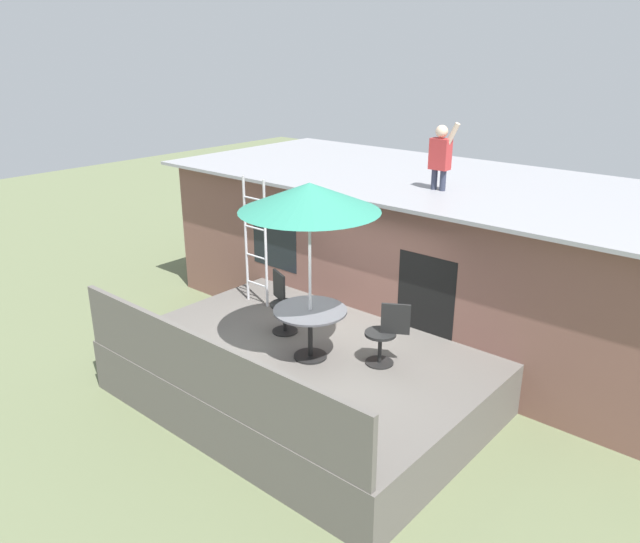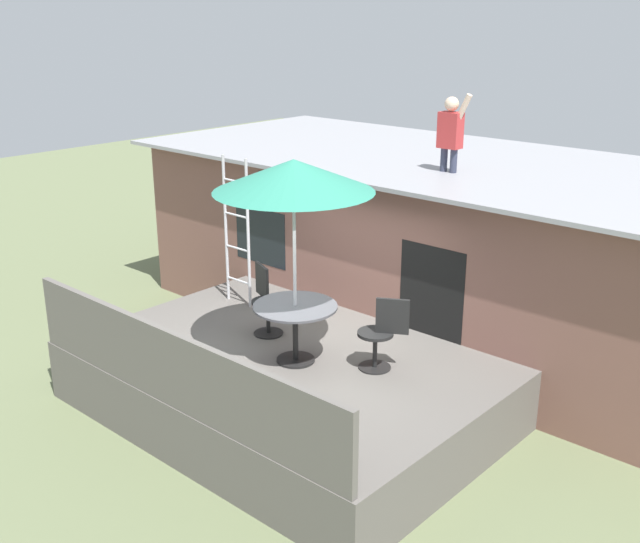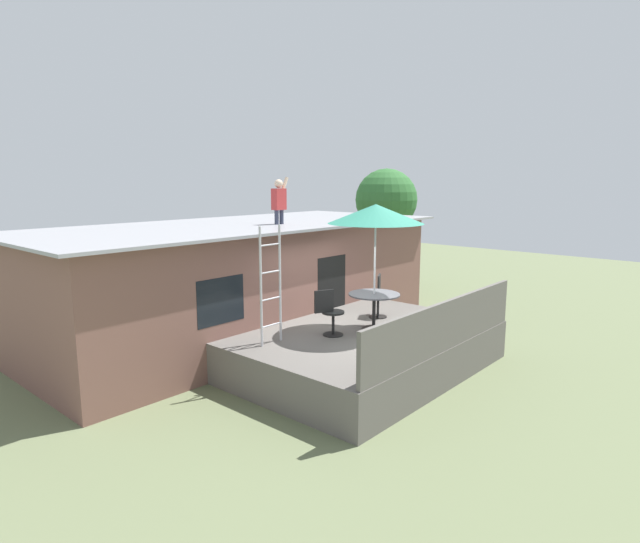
{
  "view_description": "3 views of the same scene",
  "coord_description": "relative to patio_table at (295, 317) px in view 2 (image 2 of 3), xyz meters",
  "views": [
    {
      "loc": [
        5.44,
        -6.05,
        5.01
      ],
      "look_at": [
        -0.49,
        0.83,
        1.66
      ],
      "focal_mm": 34.5,
      "sensor_mm": 36.0,
      "label": 1
    },
    {
      "loc": [
        6.22,
        -6.44,
        4.96
      ],
      "look_at": [
        -0.41,
        0.95,
        1.55
      ],
      "focal_mm": 42.95,
      "sensor_mm": 36.0,
      "label": 2
    },
    {
      "loc": [
        -8.25,
        -6.19,
        3.79
      ],
      "look_at": [
        -0.32,
        0.81,
        1.95
      ],
      "focal_mm": 29.37,
      "sensor_mm": 36.0,
      "label": 3
    }
  ],
  "objects": [
    {
      "name": "patio_table",
      "position": [
        0.0,
        0.0,
        0.0
      ],
      "size": [
        1.04,
        1.04,
        0.74
      ],
      "color": "black",
      "rests_on": "deck"
    },
    {
      "name": "deck_railing",
      "position": [
        -0.21,
        -1.73,
        -0.14
      ],
      "size": [
        5.17,
        0.08,
        0.9
      ],
      "primitive_type": "cube",
      "color": "#605B56",
      "rests_on": "deck"
    },
    {
      "name": "person_figure",
      "position": [
        0.22,
        2.94,
        2.0
      ],
      "size": [
        0.47,
        0.2,
        1.11
      ],
      "color": "#33384C",
      "rests_on": "house"
    },
    {
      "name": "ground_plane",
      "position": [
        -0.21,
        0.19,
        -1.39
      ],
      "size": [
        40.0,
        40.0,
        0.0
      ],
      "primitive_type": "plane",
      "color": "#66704C"
    },
    {
      "name": "patio_chair_left",
      "position": [
        -0.92,
        0.39,
        -0.13
      ],
      "size": [
        0.6,
        0.44,
        0.92
      ],
      "rotation": [
        0.0,
        0.0,
        -0.4
      ],
      "color": "black",
      "rests_on": "deck"
    },
    {
      "name": "deck",
      "position": [
        -0.21,
        0.19,
        -0.99
      ],
      "size": [
        5.27,
        3.92,
        0.8
      ],
      "primitive_type": "cube",
      "color": "#605B56",
      "rests_on": "ground"
    },
    {
      "name": "house",
      "position": [
        -0.21,
        3.78,
        0.01
      ],
      "size": [
        10.5,
        4.5,
        2.77
      ],
      "color": "brown",
      "rests_on": "ground"
    },
    {
      "name": "patio_chair_right",
      "position": [
        0.92,
        0.54,
        -0.13
      ],
      "size": [
        0.58,
        0.44,
        0.92
      ],
      "rotation": [
        0.0,
        0.0,
        -2.61
      ],
      "color": "black",
      "rests_on": "deck"
    },
    {
      "name": "step_ladder",
      "position": [
        -2.01,
        0.89,
        0.51
      ],
      "size": [
        0.52,
        0.04,
        2.2
      ],
      "color": "silver",
      "rests_on": "deck"
    },
    {
      "name": "patio_umbrella",
      "position": [
        0.0,
        0.0,
        1.76
      ],
      "size": [
        1.9,
        1.9,
        2.54
      ],
      "color": "silver",
      "rests_on": "deck"
    }
  ]
}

